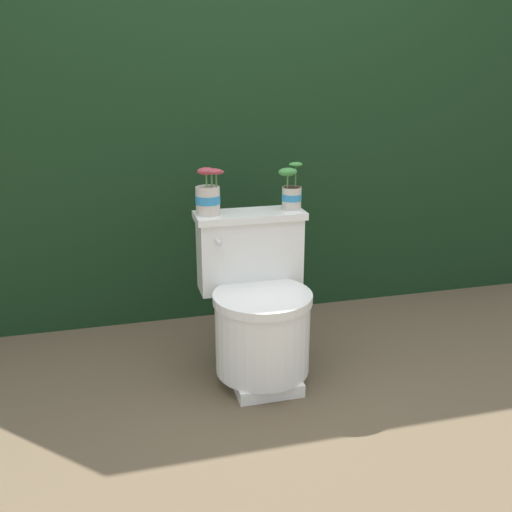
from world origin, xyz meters
TOP-DOWN VIEW (x-y plane):
  - ground_plane at (0.00, 0.00)m, footprint 12.00×12.00m
  - hedge_backdrop at (0.00, 1.11)m, footprint 3.82×0.80m
  - toilet at (-0.05, 0.05)m, footprint 0.47×0.51m
  - potted_plant_left at (-0.23, 0.21)m, footprint 0.12×0.10m
  - potted_plant_midleft at (0.14, 0.21)m, footprint 0.11×0.09m

SIDE VIEW (x-z plane):
  - ground_plane at x=0.00m, z-range 0.00..0.00m
  - toilet at x=-0.05m, z-range -0.04..0.65m
  - potted_plant_midleft at x=0.14m, z-range 0.67..0.87m
  - potted_plant_left at x=-0.23m, z-range 0.68..0.88m
  - hedge_backdrop at x=0.00m, z-range 0.00..1.78m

